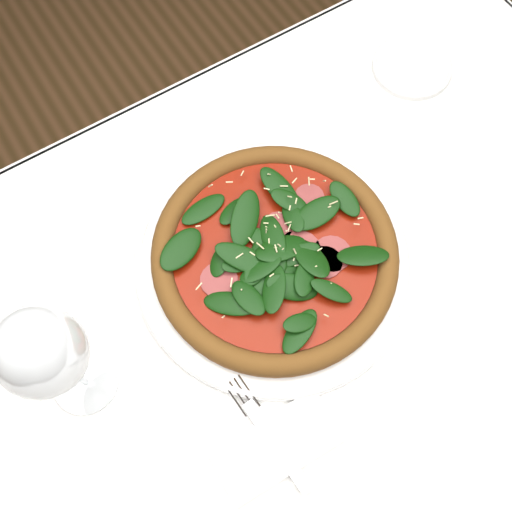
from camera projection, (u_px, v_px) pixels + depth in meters
ground at (277, 396)px, 1.44m from camera, size 6.00×6.00×0.00m
dining_table at (292, 326)px, 0.84m from camera, size 1.21×0.81×0.75m
plate at (274, 258)px, 0.77m from camera, size 0.38×0.38×0.02m
pizza at (275, 251)px, 0.75m from camera, size 0.38×0.38×0.04m
wine_glass at (43, 353)px, 0.57m from camera, size 0.09×0.09×0.22m
napkin at (277, 446)px, 0.68m from camera, size 0.15×0.08×0.01m
fork at (263, 426)px, 0.68m from camera, size 0.03×0.16×0.00m
saucer_far at (412, 67)px, 0.90m from camera, size 0.13×0.13×0.01m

